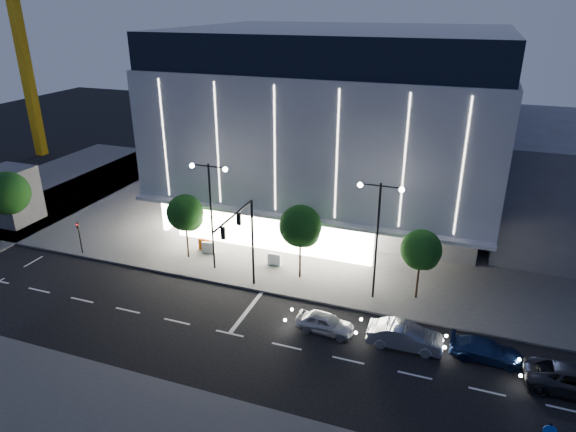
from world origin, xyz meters
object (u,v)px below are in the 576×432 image
(tree_left, at_px, (186,215))
(barrier_a, at_px, (205,244))
(car_lead, at_px, (325,323))
(street_lamp_east, at_px, (378,225))
(car_third, at_px, (486,350))
(tree_mid, at_px, (301,228))
(barrier_d, at_px, (274,259))
(car_fourth, at_px, (575,380))
(ped_signal_far, at_px, (79,235))
(barrier_b, at_px, (208,247))
(tree_right, at_px, (421,252))
(traffic_mast, at_px, (244,233))
(street_lamp_west, at_px, (211,201))
(car_second, at_px, (405,336))

(tree_left, relative_size, barrier_a, 5.20)
(car_lead, bearing_deg, street_lamp_east, -18.97)
(tree_left, bearing_deg, car_third, -13.05)
(tree_mid, xyz_separation_m, barrier_d, (-2.64, 1.13, -3.68))
(tree_mid, relative_size, car_lead, 1.56)
(car_lead, xyz_separation_m, car_fourth, (14.69, -0.61, 0.08))
(ped_signal_far, relative_size, barrier_a, 2.73)
(street_lamp_east, bearing_deg, barrier_a, 170.15)
(tree_left, height_order, car_fourth, tree_left)
(street_lamp_east, distance_m, ped_signal_far, 25.37)
(tree_mid, height_order, barrier_b, tree_mid)
(tree_mid, bearing_deg, tree_left, -180.00)
(street_lamp_east, xyz_separation_m, tree_left, (-15.97, 1.02, -1.92))
(car_lead, xyz_separation_m, barrier_a, (-13.18, 7.80, -0.02))
(tree_right, relative_size, barrier_a, 5.01)
(ped_signal_far, bearing_deg, car_third, -5.22)
(barrier_d, bearing_deg, traffic_mast, -94.91)
(traffic_mast, bearing_deg, street_lamp_east, 16.48)
(street_lamp_east, distance_m, barrier_b, 15.85)
(tree_right, xyz_separation_m, barrier_a, (-18.36, 1.64, -3.23))
(tree_right, height_order, car_third, tree_right)
(street_lamp_west, relative_size, car_fourth, 1.67)
(tree_mid, height_order, barrier_d, tree_mid)
(ped_signal_far, xyz_separation_m, car_third, (32.86, -3.01, -1.26))
(street_lamp_west, height_order, car_fourth, street_lamp_west)
(ped_signal_far, xyz_separation_m, barrier_a, (9.66, 4.17, -1.24))
(tree_right, bearing_deg, traffic_mast, -162.98)
(tree_right, relative_size, barrier_d, 5.01)
(barrier_a, bearing_deg, traffic_mast, -38.36)
(traffic_mast, bearing_deg, barrier_a, 139.95)
(car_lead, relative_size, barrier_d, 3.58)
(tree_mid, relative_size, car_third, 1.42)
(street_lamp_west, xyz_separation_m, car_fourth, (25.53, -5.75, -5.21))
(traffic_mast, bearing_deg, car_third, -6.24)
(ped_signal_far, relative_size, car_second, 0.64)
(traffic_mast, xyz_separation_m, tree_mid, (3.03, 3.68, -0.69))
(tree_mid, distance_m, barrier_a, 10.19)
(ped_signal_far, height_order, barrier_b, ped_signal_far)
(ped_signal_far, bearing_deg, car_second, -7.04)
(car_fourth, bearing_deg, car_second, 84.56)
(tree_left, bearing_deg, tree_mid, 0.00)
(street_lamp_east, relative_size, car_third, 2.08)
(street_lamp_east, distance_m, car_third, 10.51)
(street_lamp_west, xyz_separation_m, barrier_d, (4.39, 2.15, -5.31))
(tree_left, distance_m, car_third, 24.70)
(street_lamp_west, bearing_deg, street_lamp_east, 0.00)
(street_lamp_west, bearing_deg, barrier_b, 128.13)
(barrier_a, distance_m, barrier_d, 6.74)
(street_lamp_east, bearing_deg, tree_right, 18.63)
(tree_mid, distance_m, barrier_d, 4.67)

